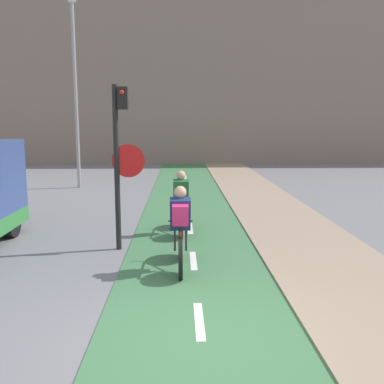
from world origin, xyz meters
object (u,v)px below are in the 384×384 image
(traffic_light_pole, at_px, (120,150))
(cyclist_near, at_px, (180,231))
(cyclist_far, at_px, (181,206))
(street_lamp_far, at_px, (75,74))

(traffic_light_pole, distance_m, cyclist_near, 2.23)
(traffic_light_pole, relative_size, cyclist_far, 2.03)
(street_lamp_far, relative_size, cyclist_far, 4.52)
(street_lamp_far, bearing_deg, traffic_light_pole, -71.53)
(traffic_light_pole, relative_size, street_lamp_far, 0.45)
(traffic_light_pole, bearing_deg, cyclist_near, -47.27)
(traffic_light_pole, bearing_deg, cyclist_far, 45.73)
(street_lamp_far, relative_size, cyclist_near, 4.40)
(traffic_light_pole, xyz_separation_m, street_lamp_far, (-2.90, 8.68, 2.44))
(cyclist_near, bearing_deg, traffic_light_pole, 132.73)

